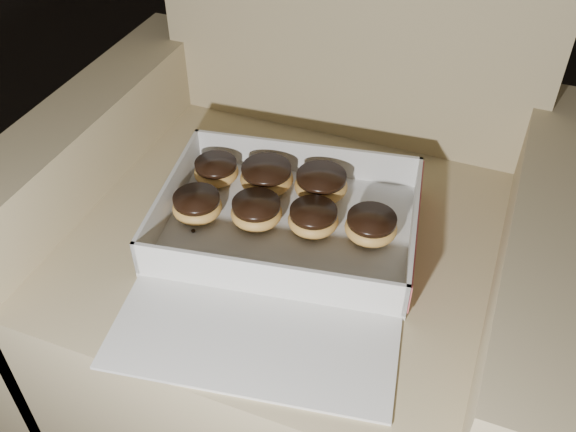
% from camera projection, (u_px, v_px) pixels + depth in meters
% --- Properties ---
extents(armchair, '(0.84, 0.71, 0.88)m').
position_uv_depth(armchair, '(302.00, 253.00, 1.11)').
color(armchair, tan).
rests_on(armchair, floor).
extents(bakery_box, '(0.44, 0.50, 0.06)m').
position_uv_depth(bakery_box, '(284.00, 241.00, 0.94)').
color(bakery_box, silver).
rests_on(bakery_box, armchair).
extents(donut_a, '(0.08, 0.08, 0.04)m').
position_uv_depth(donut_a, '(313.00, 219.00, 0.96)').
color(donut_a, '#E4B44F').
rests_on(donut_a, bakery_box).
extents(donut_b, '(0.09, 0.09, 0.04)m').
position_uv_depth(donut_b, '(267.00, 177.00, 1.03)').
color(donut_b, '#E4B44F').
rests_on(donut_b, bakery_box).
extents(donut_c, '(0.09, 0.09, 0.04)m').
position_uv_depth(donut_c, '(321.00, 184.00, 1.02)').
color(donut_c, '#E4B44F').
rests_on(donut_c, bakery_box).
extents(donut_d, '(0.08, 0.08, 0.04)m').
position_uv_depth(donut_d, '(197.00, 206.00, 0.98)').
color(donut_d, '#E4B44F').
rests_on(donut_d, bakery_box).
extents(donut_e, '(0.08, 0.08, 0.04)m').
position_uv_depth(donut_e, '(371.00, 226.00, 0.94)').
color(donut_e, '#E4B44F').
rests_on(donut_e, bakery_box).
extents(donut_f, '(0.07, 0.07, 0.04)m').
position_uv_depth(donut_f, '(216.00, 171.00, 1.05)').
color(donut_f, '#E4B44F').
rests_on(donut_f, bakery_box).
extents(donut_g, '(0.08, 0.08, 0.04)m').
position_uv_depth(donut_g, '(256.00, 211.00, 0.97)').
color(donut_g, '#E4B44F').
rests_on(donut_g, bakery_box).
extents(crumb_a, '(0.01, 0.01, 0.00)m').
position_uv_depth(crumb_a, '(193.00, 231.00, 0.97)').
color(crumb_a, black).
rests_on(crumb_a, bakery_box).
extents(crumb_b, '(0.01, 0.01, 0.00)m').
position_uv_depth(crumb_b, '(309.00, 277.00, 0.89)').
color(crumb_b, black).
rests_on(crumb_b, bakery_box).
extents(crumb_c, '(0.01, 0.01, 0.00)m').
position_uv_depth(crumb_c, '(253.00, 227.00, 0.97)').
color(crumb_c, black).
rests_on(crumb_c, bakery_box).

